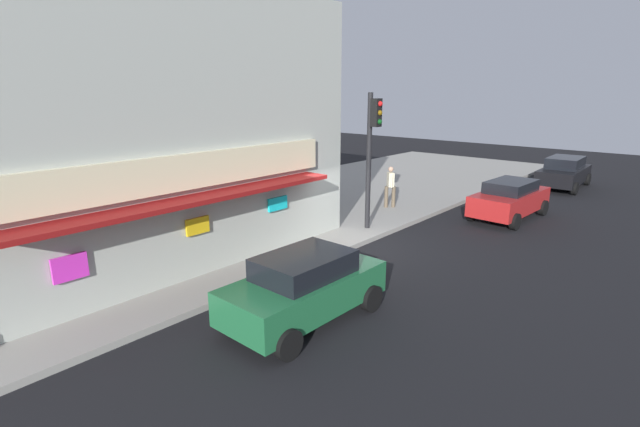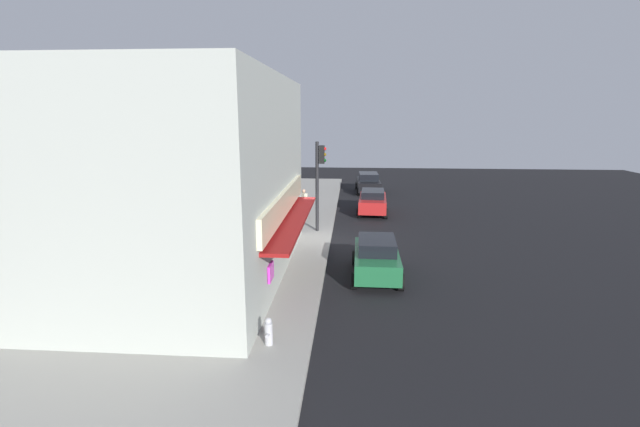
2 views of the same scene
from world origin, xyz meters
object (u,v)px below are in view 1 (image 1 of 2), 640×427
at_px(traffic_light, 372,143).
at_px(parked_car_black, 564,172).
at_px(pedestrian, 390,185).
at_px(parked_car_green, 304,287).
at_px(parked_car_red, 510,199).
at_px(trash_can, 80,289).

relative_size(traffic_light, parked_car_black, 1.07).
relative_size(traffic_light, pedestrian, 2.74).
distance_m(traffic_light, parked_car_green, 7.45).
xyz_separation_m(parked_car_black, parked_car_red, (-8.08, -0.02, -0.03)).
xyz_separation_m(trash_can, parked_car_black, (23.03, -4.60, 0.27)).
bearing_deg(parked_car_green, parked_car_red, -1.65).
distance_m(pedestrian, parked_car_green, 10.42).
bearing_deg(parked_car_black, parked_car_green, 179.09).
relative_size(parked_car_red, parked_car_green, 1.07).
bearing_deg(traffic_light, parked_car_black, -12.99).
height_order(pedestrian, parked_car_red, pedestrian).
bearing_deg(pedestrian, parked_car_red, -63.19).
bearing_deg(pedestrian, traffic_light, -159.52).
distance_m(trash_can, parked_car_green, 5.32).
distance_m(traffic_light, parked_car_red, 6.65).
relative_size(pedestrian, parked_car_red, 0.42).
height_order(traffic_light, parked_car_black, traffic_light).
xyz_separation_m(traffic_light, trash_can, (-9.61, 1.50, -2.70)).
bearing_deg(parked_car_green, pedestrian, 22.35).
distance_m(pedestrian, parked_car_black, 11.11).
xyz_separation_m(traffic_light, parked_car_red, (5.34, -3.12, -2.45)).
xyz_separation_m(trash_can, pedestrian, (12.78, -0.32, 0.57)).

